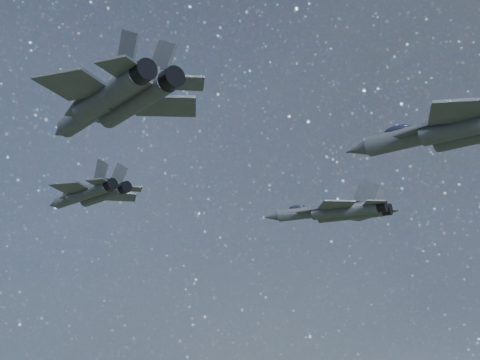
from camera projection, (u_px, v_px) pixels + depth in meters
The scene contains 4 objects.
jet_lead at pixel (90, 193), 85.24m from camera, with size 15.19×10.25×3.83m.
jet_left at pixel (337, 211), 89.94m from camera, with size 15.86×11.17×4.01m.
jet_right at pixel (113, 100), 56.86m from camera, with size 17.99×11.85×4.61m.
jet_slot at pixel (466, 127), 59.60m from camera, with size 18.77×12.97×4.71m.
Camera 1 is at (36.12, -58.27, 134.97)m, focal length 60.00 mm.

